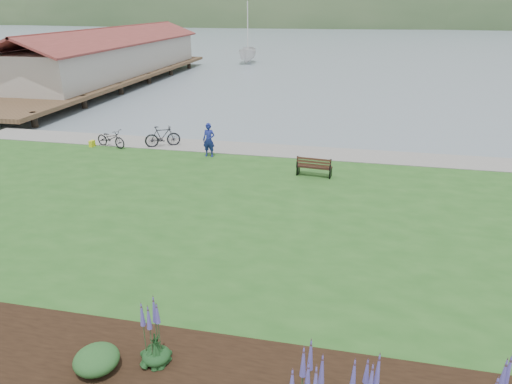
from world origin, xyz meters
TOP-DOWN VIEW (x-y plane):
  - ground at (0.00, 0.00)m, footprint 600.00×600.00m
  - lawn at (0.00, -2.00)m, footprint 34.00×20.00m
  - shoreline_path at (0.00, 6.90)m, footprint 34.00×2.20m
  - far_hillside at (20.00, 170.00)m, footprint 580.00×80.00m
  - pier_pavilion at (-20.00, 27.52)m, footprint 8.00×36.00m
  - park_bench at (2.44, 3.47)m, footprint 1.58×0.78m
  - person at (-3.00, 5.27)m, footprint 0.75×0.53m
  - bicycle_a at (-8.64, 5.72)m, footprint 1.11×1.98m
  - bicycle_b at (-5.96, 6.37)m, footprint 1.36×1.93m
  - sailboat at (-10.45, 46.71)m, footprint 10.20×10.36m
  - pannier at (-9.72, 5.58)m, footprint 0.23×0.33m
  - echium_4 at (0.18, -8.74)m, footprint 0.62×0.62m
  - shrub_0 at (-0.96, -9.20)m, footprint 0.96×0.96m

SIDE VIEW (x-z plane):
  - ground at x=0.00m, z-range 0.00..0.00m
  - far_hillside at x=20.00m, z-range -19.00..19.00m
  - sailboat at x=-10.45m, z-range -12.48..12.48m
  - lawn at x=0.00m, z-range 0.00..0.40m
  - shoreline_path at x=0.00m, z-range 0.40..0.43m
  - pannier at x=-9.72m, z-range 0.40..0.74m
  - shrub_0 at x=-0.96m, z-range 0.44..0.92m
  - park_bench at x=2.44m, z-range 0.40..1.34m
  - bicycle_a at x=-8.64m, z-range 0.40..1.38m
  - bicycle_b at x=-5.96m, z-range 0.40..1.54m
  - echium_4 at x=0.18m, z-range 0.25..2.09m
  - person at x=-3.00m, z-range 0.40..2.40m
  - pier_pavilion at x=-20.00m, z-range -0.06..5.34m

